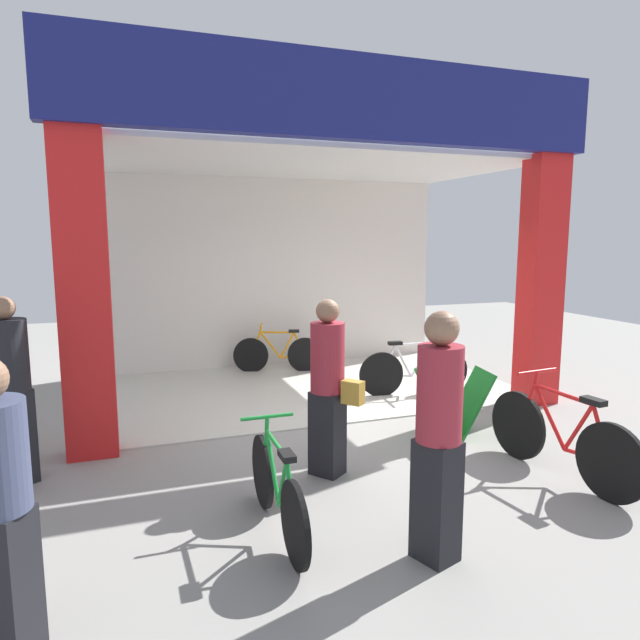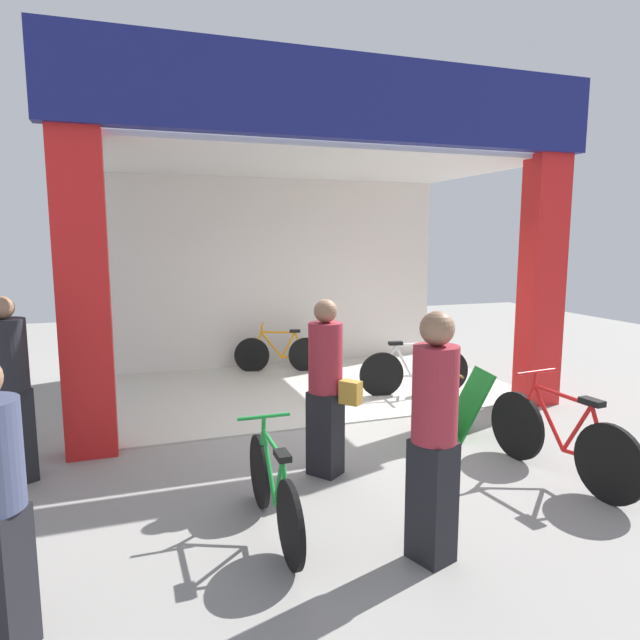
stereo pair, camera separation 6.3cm
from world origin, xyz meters
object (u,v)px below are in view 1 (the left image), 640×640
(bicycle_parked_0, at_px, (561,438))
(pedestrian_3, at_px, (328,386))
(bicycle_inside_0, at_px, (278,353))
(pedestrian_2, at_px, (438,434))
(pedestrian_0, at_px, (9,389))
(sandwich_board_sign, at_px, (453,404))
(bicycle_parked_1, at_px, (277,491))
(bicycle_inside_1, at_px, (414,370))

(bicycle_parked_0, height_order, pedestrian_3, pedestrian_3)
(bicycle_inside_0, bearing_deg, pedestrian_2, -94.29)
(pedestrian_0, xyz_separation_m, pedestrian_2, (2.96, -2.32, 0.01))
(bicycle_parked_0, relative_size, sandwich_board_sign, 2.05)
(bicycle_parked_1, bearing_deg, bicycle_inside_0, 74.58)
(bicycle_parked_1, xyz_separation_m, pedestrian_2, (0.95, -0.69, 0.57))
(pedestrian_2, bearing_deg, pedestrian_0, 141.92)
(bicycle_inside_0, xyz_separation_m, pedestrian_0, (-3.39, -3.36, 0.57))
(bicycle_inside_0, relative_size, bicycle_parked_0, 0.81)
(bicycle_parked_0, height_order, bicycle_parked_1, bicycle_parked_0)
(bicycle_parked_0, bearing_deg, sandwich_board_sign, 104.36)
(bicycle_inside_1, bearing_deg, pedestrian_0, -163.76)
(pedestrian_0, distance_m, pedestrian_3, 2.85)
(pedestrian_2, bearing_deg, sandwich_board_sign, 54.64)
(bicycle_parked_1, relative_size, sandwich_board_sign, 1.80)
(bicycle_parked_0, relative_size, pedestrian_2, 1.00)
(bicycle_inside_1, height_order, sandwich_board_sign, bicycle_inside_1)
(bicycle_parked_1, distance_m, pedestrian_0, 2.65)
(sandwich_board_sign, distance_m, pedestrian_3, 1.80)
(bicycle_parked_0, xyz_separation_m, pedestrian_0, (-4.75, 1.54, 0.51))
(bicycle_inside_1, bearing_deg, sandwich_board_sign, -104.27)
(bicycle_inside_0, xyz_separation_m, sandwich_board_sign, (1.04, -3.61, 0.06))
(bicycle_inside_0, relative_size, bicycle_inside_1, 0.88)
(bicycle_parked_1, relative_size, pedestrian_0, 0.89)
(bicycle_inside_1, bearing_deg, pedestrian_2, -116.84)
(sandwich_board_sign, bearing_deg, pedestrian_3, -164.13)
(bicycle_inside_0, height_order, bicycle_parked_1, bicycle_parked_1)
(sandwich_board_sign, xyz_separation_m, pedestrian_2, (-1.46, -2.06, 0.52))
(bicycle_inside_1, bearing_deg, bicycle_parked_1, -133.05)
(bicycle_inside_1, height_order, bicycle_parked_1, bicycle_inside_1)
(pedestrian_0, bearing_deg, sandwich_board_sign, -3.31)
(pedestrian_2, bearing_deg, pedestrian_3, 97.45)
(bicycle_inside_0, xyz_separation_m, pedestrian_3, (-0.63, -4.09, 0.53))
(bicycle_parked_0, height_order, sandwich_board_sign, bicycle_parked_0)
(bicycle_parked_0, distance_m, sandwich_board_sign, 1.33)
(sandwich_board_sign, relative_size, pedestrian_0, 0.50)
(bicycle_parked_1, bearing_deg, bicycle_parked_0, 1.76)
(bicycle_parked_0, relative_size, pedestrian_3, 1.05)
(sandwich_board_sign, xyz_separation_m, pedestrian_0, (-4.42, 0.26, 0.51))
(bicycle_parked_0, bearing_deg, bicycle_inside_1, 88.15)
(sandwich_board_sign, height_order, pedestrian_3, pedestrian_3)
(bicycle_inside_1, distance_m, bicycle_parked_0, 2.95)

